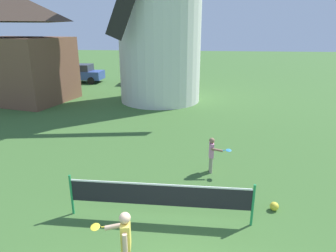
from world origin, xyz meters
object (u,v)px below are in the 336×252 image
object	(u,v)px
chapel	(16,49)
parked_car_blue	(78,73)
stray_ball	(274,206)
parked_car_red	(148,75)
player_far	(212,153)
tennis_net	(159,195)
player_near	(125,241)

from	to	relation	value
chapel	parked_car_blue	bearing A→B (deg)	82.18
chapel	stray_ball	bearing A→B (deg)	-39.44
stray_ball	parked_car_red	world-z (taller)	parked_car_red
parked_car_red	chapel	world-z (taller)	chapel
player_far	stray_ball	size ratio (longest dim) A/B	5.26
tennis_net	chapel	distance (m)	16.17
player_near	parked_car_blue	size ratio (longest dim) A/B	0.32
player_far	parked_car_red	bearing A→B (deg)	106.80
stray_ball	parked_car_blue	size ratio (longest dim) A/B	0.05
parked_car_red	chapel	xyz separation A→B (m)	(-7.25, -6.65, 2.47)
player_near	stray_ball	world-z (taller)	player_near
player_far	tennis_net	bearing A→B (deg)	-116.68
player_near	parked_car_blue	world-z (taller)	parked_car_blue
player_near	player_far	world-z (taller)	player_near
player_near	parked_car_blue	bearing A→B (deg)	114.23
tennis_net	parked_car_red	bearing A→B (deg)	100.42
player_far	stray_ball	distance (m)	2.63
tennis_net	player_far	size ratio (longest dim) A/B	3.77
player_near	player_far	distance (m)	4.88
parked_car_blue	parked_car_red	world-z (taller)	same
parked_car_red	player_near	bearing A→B (deg)	-81.60
chapel	tennis_net	bearing A→B (deg)	-48.11
player_far	parked_car_blue	xyz separation A→B (m)	(-11.07, 16.12, 0.13)
player_far	stray_ball	bearing A→B (deg)	-52.15
parked_car_red	chapel	distance (m)	10.15
stray_ball	chapel	distance (m)	17.89
stray_ball	chapel	bearing A→B (deg)	140.56
tennis_net	parked_car_blue	xyz separation A→B (m)	(-9.70, 18.84, 0.13)
player_far	parked_car_blue	distance (m)	19.55
parked_car_red	player_far	bearing A→B (deg)	-73.20
player_far	player_near	bearing A→B (deg)	-111.23
tennis_net	player_near	bearing A→B (deg)	-102.33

